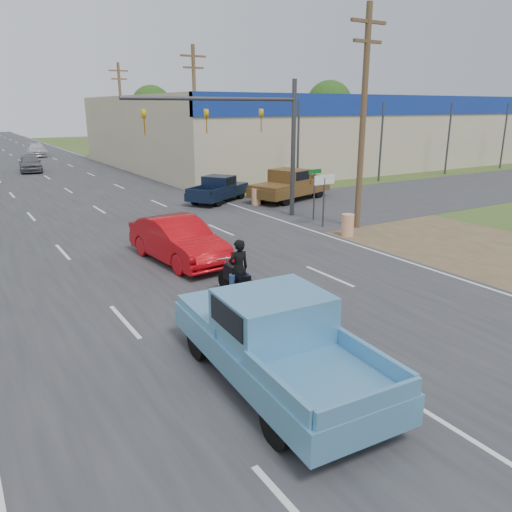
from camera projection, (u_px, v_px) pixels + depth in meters
ground at (462, 435)px, 8.91m from camera, size 200.00×200.00×0.00m
main_road at (47, 177)px, 41.47m from camera, size 15.00×180.00×0.02m
cross_road at (133, 231)px, 23.56m from camera, size 120.00×10.00×0.02m
dirt_verge at (427, 236)px, 22.61m from camera, size 8.00×18.00×0.01m
big_box_store at (342, 128)px, 56.63m from camera, size 50.00×28.10×6.60m
utility_pole_1 at (363, 114)px, 22.77m from camera, size 2.00×0.28×10.00m
utility_pole_2 at (195, 111)px, 37.42m from camera, size 2.00×0.28×10.00m
utility_pole_3 at (121, 110)px, 52.07m from camera, size 2.00×0.28×10.00m
tree_3 at (329, 104)px, 91.90m from camera, size 8.40×8.40×10.40m
tree_5 at (152, 106)px, 99.71m from camera, size 7.98×7.98×9.88m
barrel_0 at (348, 225)px, 22.58m from camera, size 0.56×0.56×1.00m
barrel_1 at (256, 197)px, 29.70m from camera, size 0.56×0.56×1.00m
lane_sign at (324, 188)px, 23.91m from camera, size 1.20×0.08×2.52m
street_name_sign at (314, 189)px, 25.52m from camera, size 0.80×0.08×2.61m
signal_mast at (249, 125)px, 24.32m from camera, size 9.12×0.40×7.00m
red_convertible at (178, 241)px, 18.66m from camera, size 2.24×5.21×1.67m
motorcycle at (240, 285)px, 14.93m from camera, size 0.71×2.30×1.17m
rider at (239, 272)px, 14.87m from camera, size 0.67×0.45×1.81m
blue_pickup at (272, 337)px, 10.46m from camera, size 2.66×6.10×1.98m
navy_pickup at (219, 189)px, 30.77m from camera, size 5.03×4.11×1.59m
brown_pickup at (289, 185)px, 31.14m from camera, size 6.23×3.93×1.93m
distant_car_grey at (30, 163)px, 44.87m from camera, size 2.31×4.73×1.55m
distant_car_silver at (37, 150)px, 59.19m from camera, size 2.77×5.42×1.51m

